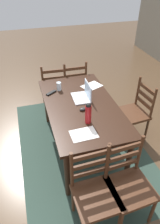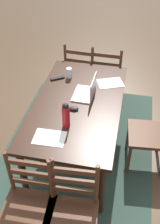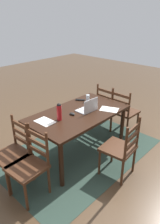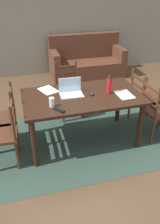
{
  "view_description": "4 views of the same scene",
  "coord_description": "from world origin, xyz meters",
  "px_view_note": "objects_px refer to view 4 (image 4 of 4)",
  "views": [
    {
      "loc": [
        2.27,
        -0.68,
        2.39
      ],
      "look_at": [
        -0.06,
        0.0,
        0.61
      ],
      "focal_mm": 34.05,
      "sensor_mm": 36.0,
      "label": 1
    },
    {
      "loc": [
        2.26,
        0.5,
        2.58
      ],
      "look_at": [
        -0.12,
        -0.0,
        0.54
      ],
      "focal_mm": 43.68,
      "sensor_mm": 36.0,
      "label": 2
    },
    {
      "loc": [
        2.31,
        2.19,
        2.27
      ],
      "look_at": [
        -0.12,
        -0.08,
        0.72
      ],
      "focal_mm": 34.56,
      "sensor_mm": 36.0,
      "label": 3
    },
    {
      "loc": [
        -0.83,
        -2.84,
        2.23
      ],
      "look_at": [
        -0.07,
        -0.14,
        0.59
      ],
      "focal_mm": 37.58,
      "sensor_mm": 36.0,
      "label": 4
    }
  ],
  "objects_px": {
    "chair_right_near": "(157,110)",
    "chair_left_near": "(3,134)",
    "water_bottle": "(110,84)",
    "drinking_glass": "(52,102)",
    "dining_table": "(82,101)",
    "laptop": "(71,90)",
    "chair_far_head": "(69,91)",
    "couch": "(86,62)",
    "computer_mouse": "(92,93)",
    "chair_left_far": "(3,119)",
    "chair_right_far": "(144,100)",
    "tv_remote": "(59,110)"
  },
  "relations": [
    {
      "from": "dining_table",
      "to": "chair_right_near",
      "type": "relative_size",
      "value": 1.76
    },
    {
      "from": "chair_right_far",
      "to": "drinking_glass",
      "type": "bearing_deg",
      "value": -166.23
    },
    {
      "from": "couch",
      "to": "laptop",
      "type": "bearing_deg",
      "value": -111.66
    },
    {
      "from": "chair_far_head",
      "to": "computer_mouse",
      "type": "bearing_deg",
      "value": -80.85
    },
    {
      "from": "chair_left_far",
      "to": "tv_remote",
      "type": "bearing_deg",
      "value": -35.79
    },
    {
      "from": "chair_far_head",
      "to": "drinking_glass",
      "type": "xyz_separation_m",
      "value": [
        -0.46,
        -1.04,
        0.38
      ]
    },
    {
      "from": "dining_table",
      "to": "computer_mouse",
      "type": "height_order",
      "value": "computer_mouse"
    },
    {
      "from": "couch",
      "to": "laptop",
      "type": "relative_size",
      "value": 5.5
    },
    {
      "from": "chair_right_near",
      "to": "drinking_glass",
      "type": "distance_m",
      "value": 1.63
    },
    {
      "from": "drinking_glass",
      "to": "chair_right_near",
      "type": "bearing_deg",
      "value": 0.62
    },
    {
      "from": "water_bottle",
      "to": "drinking_glass",
      "type": "relative_size",
      "value": 2.2
    },
    {
      "from": "chair_right_far",
      "to": "drinking_glass",
      "type": "relative_size",
      "value": 7.7
    },
    {
      "from": "chair_right_near",
      "to": "tv_remote",
      "type": "bearing_deg",
      "value": -174.46
    },
    {
      "from": "computer_mouse",
      "to": "couch",
      "type": "bearing_deg",
      "value": 71.12
    },
    {
      "from": "water_bottle",
      "to": "couch",
      "type": "bearing_deg",
      "value": 79.84
    },
    {
      "from": "chair_right_far",
      "to": "computer_mouse",
      "type": "distance_m",
      "value": 1.06
    },
    {
      "from": "chair_far_head",
      "to": "drinking_glass",
      "type": "bearing_deg",
      "value": -113.85
    },
    {
      "from": "computer_mouse",
      "to": "drinking_glass",
      "type": "bearing_deg",
      "value": -165.54
    },
    {
      "from": "chair_left_near",
      "to": "computer_mouse",
      "type": "relative_size",
      "value": 9.5
    },
    {
      "from": "chair_left_near",
      "to": "chair_right_far",
      "type": "bearing_deg",
      "value": 9.43
    },
    {
      "from": "chair_right_near",
      "to": "laptop",
      "type": "bearing_deg",
      "value": 167.97
    },
    {
      "from": "laptop",
      "to": "drinking_glass",
      "type": "bearing_deg",
      "value": -137.98
    },
    {
      "from": "dining_table",
      "to": "laptop",
      "type": "relative_size",
      "value": 5.11
    },
    {
      "from": "laptop",
      "to": "water_bottle",
      "type": "bearing_deg",
      "value": -11.77
    },
    {
      "from": "chair_right_far",
      "to": "tv_remote",
      "type": "xyz_separation_m",
      "value": [
        -1.52,
        -0.52,
        0.32
      ]
    },
    {
      "from": "dining_table",
      "to": "laptop",
      "type": "xyz_separation_m",
      "value": [
        -0.15,
        0.08,
        0.15
      ]
    },
    {
      "from": "chair_left_far",
      "to": "computer_mouse",
      "type": "xyz_separation_m",
      "value": [
        1.26,
        -0.2,
        0.33
      ]
    },
    {
      "from": "couch",
      "to": "drinking_glass",
      "type": "height_order",
      "value": "couch"
    },
    {
      "from": "chair_right_near",
      "to": "computer_mouse",
      "type": "xyz_separation_m",
      "value": [
        -0.99,
        0.18,
        0.33
      ]
    },
    {
      "from": "chair_right_far",
      "to": "drinking_glass",
      "type": "height_order",
      "value": "chair_right_far"
    },
    {
      "from": "chair_left_far",
      "to": "couch",
      "type": "distance_m",
      "value": 3.15
    },
    {
      "from": "chair_right_far",
      "to": "tv_remote",
      "type": "bearing_deg",
      "value": -161.15
    },
    {
      "from": "couch",
      "to": "water_bottle",
      "type": "relative_size",
      "value": 6.62
    },
    {
      "from": "chair_left_far",
      "to": "drinking_glass",
      "type": "relative_size",
      "value": 7.7
    },
    {
      "from": "chair_left_near",
      "to": "water_bottle",
      "type": "bearing_deg",
      "value": 6.03
    },
    {
      "from": "chair_left_far",
      "to": "water_bottle",
      "type": "relative_size",
      "value": 3.5
    },
    {
      "from": "chair_right_far",
      "to": "couch",
      "type": "height_order",
      "value": "couch"
    },
    {
      "from": "couch",
      "to": "tv_remote",
      "type": "height_order",
      "value": "couch"
    },
    {
      "from": "drinking_glass",
      "to": "tv_remote",
      "type": "distance_m",
      "value": 0.16
    },
    {
      "from": "chair_far_head",
      "to": "computer_mouse",
      "type": "distance_m",
      "value": 0.92
    },
    {
      "from": "dining_table",
      "to": "chair_left_near",
      "type": "height_order",
      "value": "chair_left_near"
    },
    {
      "from": "chair_right_near",
      "to": "chair_left_near",
      "type": "bearing_deg",
      "value": -179.98
    },
    {
      "from": "chair_right_near",
      "to": "chair_left_far",
      "type": "height_order",
      "value": "same"
    },
    {
      "from": "chair_right_far",
      "to": "chair_left_near",
      "type": "height_order",
      "value": "same"
    },
    {
      "from": "chair_far_head",
      "to": "couch",
      "type": "relative_size",
      "value": 0.53
    },
    {
      "from": "drinking_glass",
      "to": "laptop",
      "type": "bearing_deg",
      "value": 42.02
    },
    {
      "from": "chair_far_head",
      "to": "tv_remote",
      "type": "height_order",
      "value": "chair_far_head"
    },
    {
      "from": "water_bottle",
      "to": "laptop",
      "type": "bearing_deg",
      "value": 168.23
    },
    {
      "from": "chair_left_near",
      "to": "computer_mouse",
      "type": "bearing_deg",
      "value": 7.99
    },
    {
      "from": "chair_right_far",
      "to": "chair_right_near",
      "type": "relative_size",
      "value": 1.0
    }
  ]
}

